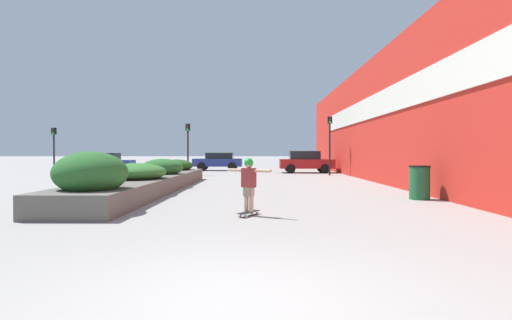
{
  "coord_description": "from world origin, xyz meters",
  "views": [
    {
      "loc": [
        0.15,
        -3.92,
        1.49
      ],
      "look_at": [
        -0.07,
        17.37,
        1.08
      ],
      "focal_mm": 28.0,
      "sensor_mm": 36.0,
      "label": 1
    }
  ],
  "objects_px": {
    "car_center_right": "(218,161)",
    "traffic_light_left": "(188,140)",
    "traffic_light_far_left": "(54,142)",
    "car_center_left": "(104,162)",
    "car_leftmost": "(306,162)",
    "trash_bin": "(420,182)",
    "traffic_light_right": "(330,136)",
    "skateboarder": "(249,179)",
    "skateboard": "(249,213)"
  },
  "relations": [
    {
      "from": "skateboard",
      "to": "traffic_light_far_left",
      "type": "bearing_deg",
      "value": 157.78
    },
    {
      "from": "skateboarder",
      "to": "trash_bin",
      "type": "bearing_deg",
      "value": 61.59
    },
    {
      "from": "skateboarder",
      "to": "car_leftmost",
      "type": "distance_m",
      "value": 20.14
    },
    {
      "from": "trash_bin",
      "to": "traffic_light_far_left",
      "type": "bearing_deg",
      "value": 144.01
    },
    {
      "from": "skateboarder",
      "to": "traffic_light_left",
      "type": "relative_size",
      "value": 0.37
    },
    {
      "from": "skateboarder",
      "to": "skateboard",
      "type": "bearing_deg",
      "value": 120.33
    },
    {
      "from": "skateboarder",
      "to": "traffic_light_left",
      "type": "distance_m",
      "value": 17.28
    },
    {
      "from": "skateboard",
      "to": "traffic_light_right",
      "type": "distance_m",
      "value": 17.29
    },
    {
      "from": "car_center_right",
      "to": "traffic_light_far_left",
      "type": "distance_m",
      "value": 12.15
    },
    {
      "from": "skateboard",
      "to": "traffic_light_left",
      "type": "relative_size",
      "value": 0.22
    },
    {
      "from": "skateboard",
      "to": "car_center_left",
      "type": "xyz_separation_m",
      "value": [
        -11.74,
        21.22,
        0.68
      ]
    },
    {
      "from": "skateboarder",
      "to": "traffic_light_right",
      "type": "distance_m",
      "value": 17.2
    },
    {
      "from": "car_center_right",
      "to": "traffic_light_far_left",
      "type": "relative_size",
      "value": 1.27
    },
    {
      "from": "trash_bin",
      "to": "car_center_left",
      "type": "xyz_separation_m",
      "value": [
        -17.06,
        17.88,
        0.21
      ]
    },
    {
      "from": "skateboarder",
      "to": "traffic_light_left",
      "type": "xyz_separation_m",
      "value": [
        -4.44,
        16.64,
        1.44
      ]
    },
    {
      "from": "car_leftmost",
      "to": "traffic_light_left",
      "type": "relative_size",
      "value": 1.17
    },
    {
      "from": "skateboard",
      "to": "traffic_light_far_left",
      "type": "relative_size",
      "value": 0.24
    },
    {
      "from": "car_leftmost",
      "to": "skateboarder",
      "type": "bearing_deg",
      "value": -10.33
    },
    {
      "from": "trash_bin",
      "to": "car_leftmost",
      "type": "distance_m",
      "value": 16.57
    },
    {
      "from": "car_center_left",
      "to": "traffic_light_far_left",
      "type": "bearing_deg",
      "value": -20.65
    },
    {
      "from": "skateboard",
      "to": "car_center_right",
      "type": "relative_size",
      "value": 0.19
    },
    {
      "from": "car_center_left",
      "to": "traffic_light_left",
      "type": "distance_m",
      "value": 8.75
    },
    {
      "from": "car_center_left",
      "to": "traffic_light_far_left",
      "type": "distance_m",
      "value": 4.82
    },
    {
      "from": "car_center_left",
      "to": "traffic_light_left",
      "type": "height_order",
      "value": "traffic_light_left"
    },
    {
      "from": "car_leftmost",
      "to": "car_center_left",
      "type": "height_order",
      "value": "car_leftmost"
    },
    {
      "from": "trash_bin",
      "to": "car_center_left",
      "type": "height_order",
      "value": "car_center_left"
    },
    {
      "from": "skateboarder",
      "to": "car_leftmost",
      "type": "height_order",
      "value": "car_leftmost"
    },
    {
      "from": "skateboard",
      "to": "car_leftmost",
      "type": "xyz_separation_m",
      "value": [
        3.61,
        19.82,
        0.75
      ]
    },
    {
      "from": "skateboarder",
      "to": "car_center_left",
      "type": "xyz_separation_m",
      "value": [
        -11.74,
        21.22,
        -0.11
      ]
    },
    {
      "from": "traffic_light_right",
      "to": "traffic_light_far_left",
      "type": "distance_m",
      "value": 18.14
    },
    {
      "from": "car_center_right",
      "to": "skateboarder",
      "type": "bearing_deg",
      "value": -172.28
    },
    {
      "from": "car_center_right",
      "to": "traffic_light_left",
      "type": "relative_size",
      "value": 1.18
    },
    {
      "from": "car_leftmost",
      "to": "trash_bin",
      "type": "bearing_deg",
      "value": 5.88
    },
    {
      "from": "trash_bin",
      "to": "traffic_light_far_left",
      "type": "relative_size",
      "value": 0.34
    },
    {
      "from": "car_center_right",
      "to": "skateboard",
      "type": "bearing_deg",
      "value": -172.28
    },
    {
      "from": "skateboard",
      "to": "traffic_light_right",
      "type": "height_order",
      "value": "traffic_light_right"
    },
    {
      "from": "trash_bin",
      "to": "car_leftmost",
      "type": "bearing_deg",
      "value": 95.88
    },
    {
      "from": "car_center_right",
      "to": "traffic_light_left",
      "type": "xyz_separation_m",
      "value": [
        -1.28,
        -6.71,
        1.52
      ]
    },
    {
      "from": "car_center_left",
      "to": "skateboarder",
      "type": "bearing_deg",
      "value": 28.97
    },
    {
      "from": "car_leftmost",
      "to": "traffic_light_far_left",
      "type": "height_order",
      "value": "traffic_light_far_left"
    },
    {
      "from": "skateboarder",
      "to": "car_center_right",
      "type": "xyz_separation_m",
      "value": [
        -3.16,
        23.35,
        -0.08
      ]
    },
    {
      "from": "car_center_right",
      "to": "traffic_light_left",
      "type": "bearing_deg",
      "value": 169.2
    },
    {
      "from": "car_leftmost",
      "to": "car_center_right",
      "type": "height_order",
      "value": "car_leftmost"
    },
    {
      "from": "traffic_light_right",
      "to": "skateboard",
      "type": "bearing_deg",
      "value": -106.15
    },
    {
      "from": "car_center_left",
      "to": "traffic_light_right",
      "type": "xyz_separation_m",
      "value": [
        16.5,
        -4.78,
        1.81
      ]
    },
    {
      "from": "skateboard",
      "to": "trash_bin",
      "type": "relative_size",
      "value": 0.7
    },
    {
      "from": "car_center_right",
      "to": "traffic_light_right",
      "type": "xyz_separation_m",
      "value": [
        7.92,
        -6.91,
        1.79
      ]
    },
    {
      "from": "skateboarder",
      "to": "car_center_right",
      "type": "height_order",
      "value": "car_center_right"
    },
    {
      "from": "car_leftmost",
      "to": "traffic_light_right",
      "type": "xyz_separation_m",
      "value": [
        1.15,
        -3.38,
        1.74
      ]
    },
    {
      "from": "skateboard",
      "to": "traffic_light_left",
      "type": "height_order",
      "value": "traffic_light_left"
    }
  ]
}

